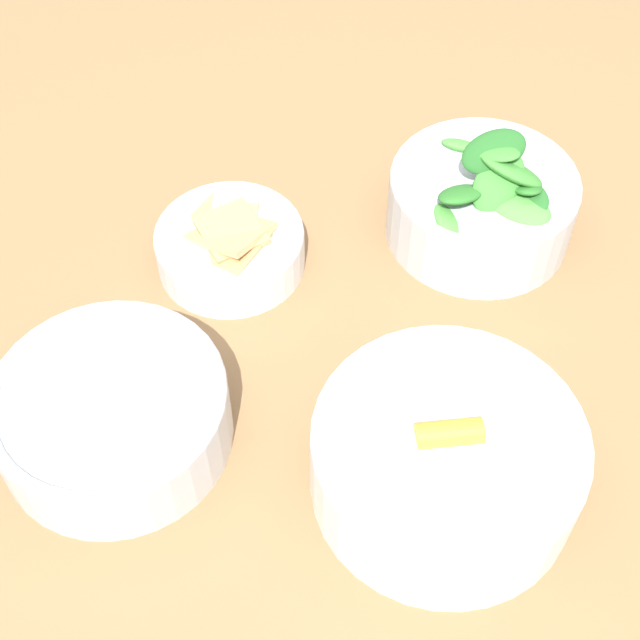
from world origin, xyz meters
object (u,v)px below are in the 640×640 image
Objects in this scene: bowl_greens at (481,201)px; bowl_cookies at (230,244)px; bowl_carrots at (446,458)px; bowl_beans_hotdog at (113,415)px.

bowl_greens reaches higher than bowl_cookies.
bowl_carrots is at bearing 75.06° from bowl_greens.
bowl_greens is 0.22m from bowl_cookies.
bowl_cookies is (0.22, 0.02, -0.02)m from bowl_greens.
bowl_beans_hotdog is at bearing 33.02° from bowl_greens.
bowl_carrots is 1.16× the size of bowl_greens.
bowl_greens is (-0.07, -0.25, 0.00)m from bowl_carrots.
bowl_carrots is 0.27m from bowl_cookies.
bowl_greens reaches higher than bowl_carrots.
bowl_carrots is 1.10× the size of bowl_beans_hotdog.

